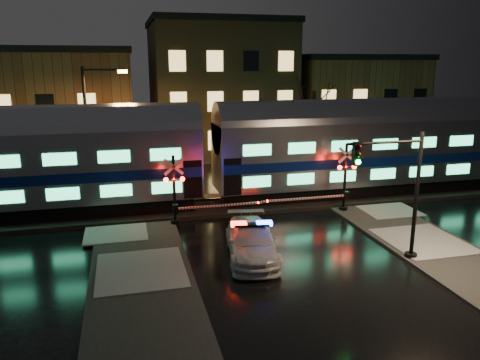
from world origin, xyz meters
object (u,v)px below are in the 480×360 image
object	(u,v)px
crossing_signal_left	(182,197)
traffic_light	(399,195)
crossing_signal_right	(339,185)
police_car	(251,241)
streetlight	(91,124)

from	to	relation	value
crossing_signal_left	traffic_light	distance (m)	10.69
crossing_signal_right	police_car	bearing A→B (deg)	-142.97
crossing_signal_right	traffic_light	distance (m)	6.96
police_car	streetlight	size ratio (longest dim) A/B	0.66
police_car	crossing_signal_right	xyz separation A→B (m)	(6.46, 4.87, 0.87)
police_car	streetlight	bearing A→B (deg)	129.98
traffic_light	police_car	bearing A→B (deg)	161.66
police_car	traffic_light	distance (m)	6.45
crossing_signal_right	streetlight	bearing A→B (deg)	153.47
crossing_signal_left	traffic_light	xyz separation A→B (m)	(8.13, -6.79, 1.41)
crossing_signal_right	traffic_light	xyz separation A→B (m)	(-0.71, -6.79, 1.34)
crossing_signal_right	streetlight	world-z (taller)	streetlight
crossing_signal_right	streetlight	distance (m)	15.30
traffic_light	streetlight	distance (m)	18.61
crossing_signal_right	streetlight	xyz separation A→B (m)	(-13.42, 6.70, 3.03)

